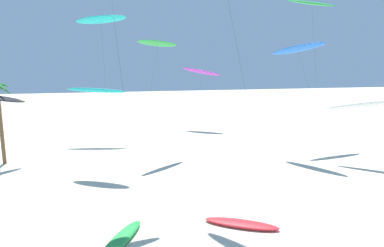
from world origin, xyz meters
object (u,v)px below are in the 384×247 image
at_px(flying_kite_5, 97,90).
at_px(flying_kite_0, 158,43).
at_px(flying_kite_8, 100,20).
at_px(flying_kite_3, 297,49).
at_px(flying_kite_9, 2,99).
at_px(flying_kite_10, 367,105).
at_px(grounded_kite_0, 241,224).
at_px(flying_kite_4, 312,3).
at_px(grounded_kite_2, 121,239).
at_px(flying_kite_6, 201,72).

bearing_deg(flying_kite_5, flying_kite_0, -47.23).
height_order(flying_kite_5, flying_kite_8, flying_kite_8).
bearing_deg(flying_kite_3, flying_kite_9, 173.03).
bearing_deg(flying_kite_9, flying_kite_10, -13.59).
bearing_deg(grounded_kite_0, flying_kite_5, 110.07).
height_order(flying_kite_3, flying_kite_10, flying_kite_3).
xyz_separation_m(flying_kite_4, flying_kite_10, (0.18, -11.86, -13.24)).
height_order(grounded_kite_0, grounded_kite_2, grounded_kite_2).
bearing_deg(flying_kite_4, flying_kite_8, -171.52).
bearing_deg(flying_kite_6, grounded_kite_2, -113.17).
distance_m(flying_kite_0, flying_kite_8, 7.55).
bearing_deg(flying_kite_10, grounded_kite_0, -151.88).
bearing_deg(grounded_kite_0, flying_kite_4, 48.81).
bearing_deg(flying_kite_3, flying_kite_4, 47.30).
bearing_deg(grounded_kite_0, flying_kite_0, 97.67).
bearing_deg(flying_kite_9, flying_kite_5, 41.38).
bearing_deg(flying_kite_10, flying_kite_0, 155.92).
distance_m(flying_kite_5, grounded_kite_2, 30.42).
bearing_deg(flying_kite_0, flying_kite_6, 58.47).
distance_m(flying_kite_10, grounded_kite_0, 23.53).
bearing_deg(flying_kite_8, flying_kite_3, -4.75).
bearing_deg(flying_kite_4, flying_kite_3, -132.70).
relative_size(flying_kite_3, flying_kite_6, 1.27).
distance_m(flying_kite_6, flying_kite_8, 26.43).
bearing_deg(flying_kite_5, flying_kite_9, -138.62).
bearing_deg(flying_kite_8, flying_kite_0, 21.18).
height_order(flying_kite_8, flying_kite_9, flying_kite_8).
xyz_separation_m(grounded_kite_0, grounded_kite_2, (-8.59, -0.08, 0.03)).
bearing_deg(flying_kite_6, flying_kite_0, -121.53).
bearing_deg(grounded_kite_2, flying_kite_10, 20.59).
bearing_deg(grounded_kite_2, grounded_kite_0, 0.51).
xyz_separation_m(flying_kite_0, flying_kite_9, (-17.94, -0.31, -6.38)).
xyz_separation_m(flying_kite_4, grounded_kite_2, (-28.25, -22.54, -20.11)).
bearing_deg(flying_kite_10, flying_kite_4, 90.85).
relative_size(flying_kite_4, flying_kite_6, 1.80).
height_order(flying_kite_9, grounded_kite_2, flying_kite_9).
bearing_deg(flying_kite_5, flying_kite_10, -31.42).
distance_m(flying_kite_3, flying_kite_6, 22.43).
distance_m(flying_kite_5, flying_kite_8, 14.09).
xyz_separation_m(flying_kite_10, grounded_kite_2, (-28.43, -10.68, -6.87)).
bearing_deg(grounded_kite_0, grounded_kite_2, -179.49).
xyz_separation_m(flying_kite_0, flying_kite_5, (-7.90, 8.54, -6.26)).
relative_size(flying_kite_6, grounded_kite_0, 2.18).
distance_m(flying_kite_5, flying_kite_6, 20.08).
distance_m(flying_kite_3, flying_kite_9, 35.32).
bearing_deg(flying_kite_8, flying_kite_9, 168.47).
relative_size(flying_kite_3, grounded_kite_0, 2.76).
xyz_separation_m(flying_kite_0, grounded_kite_2, (-5.80, -20.79, -14.04)).
relative_size(flying_kite_3, flying_kite_4, 0.70).
relative_size(flying_kite_0, flying_kite_3, 1.01).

